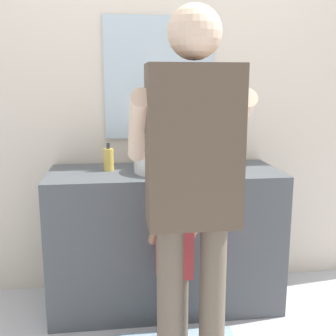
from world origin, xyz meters
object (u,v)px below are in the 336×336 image
toothbrush_cup (234,161)px  child_toddler (174,256)px  soap_bottle (109,159)px  adult_parent (192,170)px

toothbrush_cup → child_toddler: toothbrush_cup is taller
soap_bottle → adult_parent: bearing=-64.9°
adult_parent → soap_bottle: bearing=115.1°
child_toddler → toothbrush_cup: bearing=42.1°
soap_bottle → adult_parent: 0.84m
toothbrush_cup → soap_bottle: 0.74m
toothbrush_cup → soap_bottle: bearing=173.9°
toothbrush_cup → adult_parent: (-0.38, -0.68, 0.10)m
adult_parent → toothbrush_cup: bearing=60.8°
soap_bottle → adult_parent: (0.36, -0.76, 0.08)m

